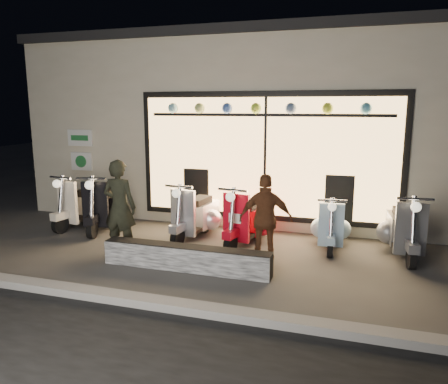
# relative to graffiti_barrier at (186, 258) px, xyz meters

# --- Properties ---
(ground) EXTENTS (40.00, 40.00, 0.00)m
(ground) POSITION_rel_graffiti_barrier_xyz_m (-0.10, 0.65, -0.20)
(ground) COLOR #383533
(ground) RESTS_ON ground
(kerb) EXTENTS (40.00, 0.25, 0.12)m
(kerb) POSITION_rel_graffiti_barrier_xyz_m (-0.10, -1.35, -0.14)
(kerb) COLOR slate
(kerb) RESTS_ON ground
(shop_building) EXTENTS (10.20, 6.23, 4.20)m
(shop_building) POSITION_rel_graffiti_barrier_xyz_m (-0.09, 5.63, 1.90)
(shop_building) COLOR beige
(shop_building) RESTS_ON ground
(graffiti_barrier) EXTENTS (2.76, 0.28, 0.40)m
(graffiti_barrier) POSITION_rel_graffiti_barrier_xyz_m (0.00, 0.00, 0.00)
(graffiti_barrier) COLOR black
(graffiti_barrier) RESTS_ON ground
(scooter_silver) EXTENTS (0.62, 1.55, 1.10)m
(scooter_silver) POSITION_rel_graffiti_barrier_xyz_m (-0.49, 1.82, 0.24)
(scooter_silver) COLOR black
(scooter_silver) RESTS_ON ground
(scooter_red) EXTENTS (0.67, 1.56, 1.11)m
(scooter_red) POSITION_rel_graffiti_barrier_xyz_m (0.59, 1.76, 0.25)
(scooter_red) COLOR black
(scooter_red) RESTS_ON ground
(scooter_black) EXTENTS (0.76, 1.63, 1.16)m
(scooter_black) POSITION_rel_graffiti_barrier_xyz_m (-2.61, 1.85, 0.27)
(scooter_black) COLOR black
(scooter_black) RESTS_ON ground
(scooter_cream) EXTENTS (0.70, 1.58, 1.12)m
(scooter_cream) POSITION_rel_graffiti_barrier_xyz_m (-3.09, 1.93, 0.25)
(scooter_cream) COLOR black
(scooter_cream) RESTS_ON ground
(scooter_blue) EXTENTS (0.48, 1.36, 0.97)m
(scooter_blue) POSITION_rel_graffiti_barrier_xyz_m (2.10, 1.98, 0.19)
(scooter_blue) COLOR black
(scooter_blue) RESTS_ON ground
(scooter_grey) EXTENTS (0.58, 1.55, 1.11)m
(scooter_grey) POSITION_rel_graffiti_barrier_xyz_m (3.35, 1.92, 0.24)
(scooter_grey) COLOR black
(scooter_grey) RESTS_ON ground
(man) EXTENTS (0.61, 0.41, 1.68)m
(man) POSITION_rel_graffiti_barrier_xyz_m (-1.43, 0.44, 0.64)
(man) COLOR black
(man) RESTS_ON ground
(woman) EXTENTS (0.93, 0.53, 1.49)m
(woman) POSITION_rel_graffiti_barrier_xyz_m (1.13, 0.73, 0.55)
(woman) COLOR brown
(woman) RESTS_ON ground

